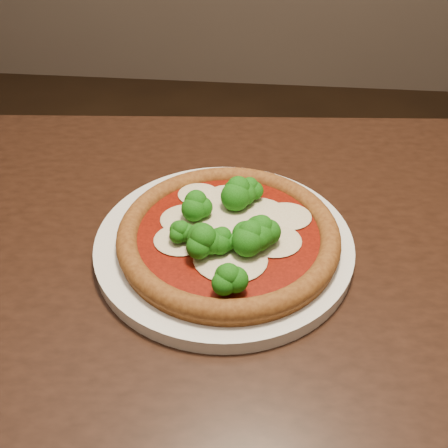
{
  "coord_description": "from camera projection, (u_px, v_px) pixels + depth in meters",
  "views": [
    {
      "loc": [
        0.15,
        -0.63,
        1.17
      ],
      "look_at": [
        0.1,
        -0.18,
        0.79
      ],
      "focal_mm": 40.0,
      "sensor_mm": 36.0,
      "label": 1
    }
  ],
  "objects": [
    {
      "name": "pizza",
      "position": [
        229.0,
        231.0,
        0.59
      ],
      "size": [
        0.27,
        0.27,
        0.06
      ],
      "rotation": [
        0.0,
        0.0,
        0.37
      ],
      "color": "brown",
      "rests_on": "plate"
    },
    {
      "name": "plate",
      "position": [
        224.0,
        243.0,
        0.61
      ],
      "size": [
        0.31,
        0.31,
        0.02
      ],
      "primitive_type": "cylinder",
      "color": "silver",
      "rests_on": "dining_table"
    },
    {
      "name": "dining_table",
      "position": [
        273.0,
        314.0,
        0.66
      ],
      "size": [
        1.38,
        0.84,
        0.75
      ],
      "rotation": [
        0.0,
        0.0,
        0.08
      ],
      "color": "black",
      "rests_on": "floor"
    },
    {
      "name": "floor",
      "position": [
        189.0,
        420.0,
        1.24
      ],
      "size": [
        4.0,
        4.0,
        0.0
      ],
      "primitive_type": "plane",
      "color": "black",
      "rests_on": "ground"
    }
  ]
}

